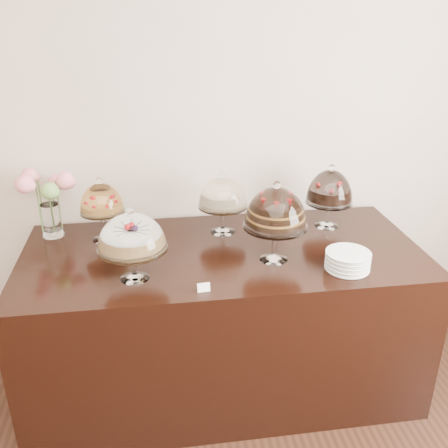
{
  "coord_description": "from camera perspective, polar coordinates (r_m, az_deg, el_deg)",
  "views": [
    {
      "loc": [
        -0.11,
        0.01,
        2.15
      ],
      "look_at": [
        0.24,
        2.4,
        1.08
      ],
      "focal_mm": 40.0,
      "sensor_mm": 36.0,
      "label": 1
    }
  ],
  "objects": [
    {
      "name": "display_counter",
      "position": [
        2.99,
        -0.14,
        -10.7
      ],
      "size": [
        2.2,
        1.0,
        0.9
      ],
      "primitive_type": "cube",
      "color": "black",
      "rests_on": "ground"
    },
    {
      "name": "price_card_left",
      "position": [
        2.38,
        -2.34,
        -7.26
      ],
      "size": [
        0.06,
        0.02,
        0.04
      ],
      "primitive_type": "cube",
      "rotation": [
        -0.21,
        0.0,
        0.08
      ],
      "color": "white",
      "rests_on": "display_counter"
    },
    {
      "name": "wall_back",
      "position": [
        3.06,
        -6.16,
        11.5
      ],
      "size": [
        5.0,
        0.04,
        3.0
      ],
      "primitive_type": "cube",
      "color": "beige",
      "rests_on": "ground"
    },
    {
      "name": "plate_stack",
      "position": [
        2.63,
        13.95,
        -4.1
      ],
      "size": [
        0.22,
        0.22,
        0.09
      ],
      "color": "white",
      "rests_on": "display_counter"
    },
    {
      "name": "cake_stand_sugar_sponge",
      "position": [
        2.43,
        -10.52,
        -1.25
      ],
      "size": [
        0.34,
        0.34,
        0.38
      ],
      "color": "white",
      "rests_on": "display_counter"
    },
    {
      "name": "cake_stand_fruit_tart",
      "position": [
        2.88,
        -13.85,
        2.57
      ],
      "size": [
        0.25,
        0.25,
        0.38
      ],
      "color": "white",
      "rests_on": "display_counter"
    },
    {
      "name": "flower_vase",
      "position": [
        3.03,
        -19.56,
        3.17
      ],
      "size": [
        0.31,
        0.3,
        0.4
      ],
      "color": "white",
      "rests_on": "display_counter"
    },
    {
      "name": "cake_stand_dark_choco",
      "position": [
        3.04,
        12.0,
        3.89
      ],
      "size": [
        0.28,
        0.28,
        0.39
      ],
      "color": "white",
      "rests_on": "display_counter"
    },
    {
      "name": "cake_stand_cheesecake",
      "position": [
        2.89,
        -0.15,
        3.36
      ],
      "size": [
        0.29,
        0.29,
        0.38
      ],
      "color": "white",
      "rests_on": "display_counter"
    },
    {
      "name": "cake_stand_choco_layer",
      "position": [
        2.56,
        5.93,
        1.58
      ],
      "size": [
        0.33,
        0.33,
        0.44
      ],
      "color": "white",
      "rests_on": "display_counter"
    }
  ]
}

